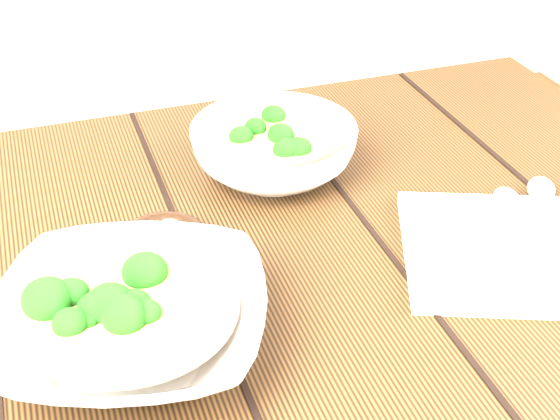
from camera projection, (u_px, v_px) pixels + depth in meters
name	position (u px, v px, depth m)	size (l,w,h in m)	color
table	(225.00, 362.00, 0.86)	(1.20, 0.80, 0.75)	#37230F
soup_bowl_front	(131.00, 321.00, 0.69)	(0.30, 0.30, 0.07)	silver
soup_bowl_back	(274.00, 148.00, 0.95)	(0.20, 0.20, 0.07)	silver
trivet	(164.00, 243.00, 0.82)	(0.10, 0.10, 0.02)	black
napkin	(521.00, 251.00, 0.82)	(0.24, 0.20, 0.01)	beige
spoon_left	(509.00, 220.00, 0.85)	(0.11, 0.19, 0.01)	#A7A194
spoon_right	(540.00, 207.00, 0.87)	(0.14, 0.17, 0.01)	#A7A194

